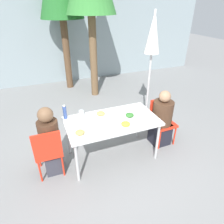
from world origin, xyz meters
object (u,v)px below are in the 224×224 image
object	(u,v)px
person_left	(51,143)
closed_umbrella	(152,43)
chair_right	(161,118)
drinking_cup	(81,113)
bottle	(65,112)
chair_left	(48,150)
person_right	(162,120)
salad_bowl	(142,109)

from	to	relation	value
person_left	closed_umbrella	bearing A→B (deg)	22.53
chair_right	closed_umbrella	world-z (taller)	closed_umbrella
chair_right	closed_umbrella	distance (m)	1.47
drinking_cup	bottle	bearing A→B (deg)	172.73
chair_left	closed_umbrella	distance (m)	2.74
closed_umbrella	person_right	bearing A→B (deg)	-102.85
person_right	person_left	bearing A→B (deg)	-1.00
person_left	bottle	bearing A→B (deg)	47.20
chair_left	salad_bowl	distance (m)	1.69
closed_umbrella	salad_bowl	size ratio (longest dim) A/B	15.69
chair_left	drinking_cup	bearing A→B (deg)	31.41
person_left	salad_bowl	size ratio (longest dim) A/B	7.84
chair_left	bottle	size ratio (longest dim) A/B	3.57
chair_left	closed_umbrella	xyz separation A→B (m)	(2.25, 0.96, 1.23)
chair_left	drinking_cup	world-z (taller)	chair_left
person_left	bottle	xyz separation A→B (m)	(0.31, 0.32, 0.30)
person_left	chair_right	size ratio (longest dim) A/B	1.35
person_right	bottle	size ratio (longest dim) A/B	4.55
drinking_cup	chair_right	bearing A→B (deg)	-7.58
person_right	drinking_cup	xyz separation A→B (m)	(-1.43, 0.28, 0.29)
drinking_cup	chair_left	bearing A→B (deg)	-149.30
person_right	salad_bowl	world-z (taller)	person_right
chair_left	drinking_cup	distance (m)	0.78
person_right	closed_umbrella	distance (m)	1.52
chair_left	person_right	xyz separation A→B (m)	(2.05, 0.09, 0.01)
person_left	chair_left	bearing A→B (deg)	-121.88
person_right	bottle	distance (m)	1.76
person_right	salad_bowl	xyz separation A→B (m)	(-0.39, 0.07, 0.27)
chair_left	closed_umbrella	world-z (taller)	closed_umbrella
chair_right	person_right	distance (m)	0.09
chair_right	person_right	xyz separation A→B (m)	(-0.05, -0.08, 0.01)
chair_right	person_left	bearing A→B (deg)	1.27
closed_umbrella	drinking_cup	distance (m)	1.97
bottle	salad_bowl	world-z (taller)	bottle
chair_left	chair_right	size ratio (longest dim) A/B	1.00
person_right	chair_right	bearing A→B (deg)	-121.88
chair_right	salad_bowl	world-z (taller)	chair_right
drinking_cup	salad_bowl	size ratio (longest dim) A/B	0.73
bottle	person_left	bearing A→B (deg)	-133.52
person_left	bottle	size ratio (longest dim) A/B	4.82
person_left	salad_bowl	distance (m)	1.62
closed_umbrella	bottle	xyz separation A→B (m)	(-1.89, -0.56, -0.87)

